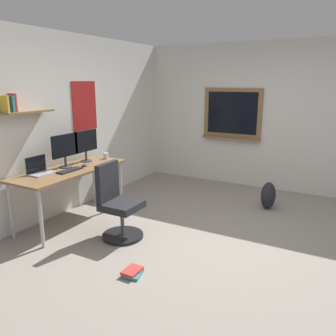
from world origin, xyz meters
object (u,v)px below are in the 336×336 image
monitor_primary (65,148)px  monitor_secondary (86,144)px  coffee_mug (106,156)px  keyboard (70,170)px  computer_mouse (84,165)px  laptop (40,170)px  book_stack_on_floor (133,272)px  backpack (268,195)px  desk (70,174)px  office_chair (118,206)px

monitor_primary → monitor_secondary: bearing=0.0°
coffee_mug → keyboard: bearing=-176.5°
monitor_secondary → computer_mouse: 0.41m
laptop → book_stack_on_floor: 1.91m
keyboard → backpack: bearing=-49.2°
laptop → backpack: bearing=-48.1°
desk → computer_mouse: 0.23m
keyboard → backpack: size_ratio=0.89×
desk → book_stack_on_floor: 1.84m
laptop → computer_mouse: laptop is taller
coffee_mug → desk: bearing=177.5°
monitor_secondary → book_stack_on_floor: bearing=-126.4°
desk → office_chair: office_chair is taller
laptop → monitor_primary: monitor_primary is taller
monitor_primary → coffee_mug: 0.74m
office_chair → computer_mouse: (0.29, 0.78, 0.37)m
office_chair → monitor_primary: monitor_primary is taller
keyboard → monitor_secondary: bearing=19.1°
monitor_secondary → backpack: (1.37, -2.40, -0.82)m
keyboard → coffee_mug: coffee_mug is taller
laptop → coffee_mug: bearing=-9.5°
laptop → computer_mouse: (0.57, -0.24, -0.04)m
desk → coffee_mug: size_ratio=18.19×
computer_mouse → book_stack_on_floor: (-0.95, -1.46, -0.74)m
monitor_secondary → coffee_mug: monitor_secondary is taller
monitor_secondary → book_stack_on_floor: monitor_secondary is taller
monitor_primary → book_stack_on_floor: bearing=-115.8°
monitor_primary → desk: bearing=-111.5°
office_chair → computer_mouse: office_chair is taller
monitor_primary → computer_mouse: 0.35m
laptop → book_stack_on_floor: laptop is taller
office_chair → backpack: (1.92, -1.43, -0.20)m
office_chair → laptop: 1.13m
computer_mouse → monitor_secondary: bearing=35.5°
monitor_secondary → keyboard: (-0.54, -0.19, -0.26)m
desk → keyboard: 0.14m
computer_mouse → book_stack_on_floor: size_ratio=0.43×
desk → office_chair: bearing=-96.3°
desk → laptop: 0.43m
monitor_primary → monitor_secondary: size_ratio=1.00×
computer_mouse → book_stack_on_floor: 1.90m
laptop → coffee_mug: size_ratio=3.37×
coffee_mug → office_chair: bearing=-134.9°
computer_mouse → monitor_primary: bearing=129.4°
desk → monitor_secondary: size_ratio=3.61×
office_chair → laptop: (-0.28, 1.02, 0.40)m
coffee_mug → laptop: bearing=170.5°
monitor_secondary → keyboard: monitor_secondary is taller
desk → monitor_primary: size_ratio=3.61×
book_stack_on_floor → computer_mouse: bearing=56.9°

